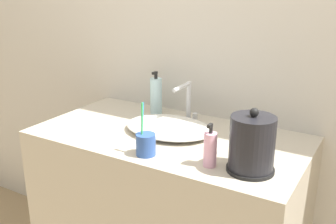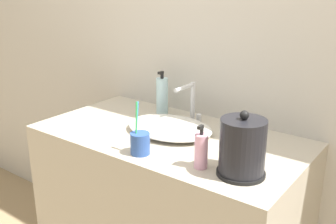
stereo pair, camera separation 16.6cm
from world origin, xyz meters
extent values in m
cube|color=beige|center=(0.00, 0.64, 1.30)|extent=(6.00, 0.04, 2.60)
cube|color=#B7AD99|center=(0.00, 0.31, 0.44)|extent=(1.17, 0.62, 0.89)
ellipsoid|color=silver|center=(-0.01, 0.33, 0.91)|extent=(0.40, 0.30, 0.05)
cylinder|color=silver|center=(-0.01, 0.51, 0.98)|extent=(0.02, 0.02, 0.19)
cylinder|color=silver|center=(-0.01, 0.44, 1.06)|extent=(0.02, 0.14, 0.02)
cylinder|color=silver|center=(0.02, 0.51, 0.91)|extent=(0.02, 0.02, 0.04)
cylinder|color=black|center=(0.42, 0.16, 0.89)|extent=(0.17, 0.17, 0.01)
cylinder|color=black|center=(0.42, 0.16, 0.98)|extent=(0.16, 0.16, 0.20)
sphere|color=black|center=(0.42, 0.16, 1.10)|extent=(0.03, 0.03, 0.03)
cylinder|color=#2D519E|center=(0.03, 0.08, 0.93)|extent=(0.07, 0.07, 0.08)
cylinder|color=green|center=(0.02, 0.08, 1.00)|extent=(0.02, 0.03, 0.17)
cylinder|color=#338CE0|center=(0.02, 0.08, 1.00)|extent=(0.01, 0.03, 0.17)
cylinder|color=silver|center=(-0.20, 0.52, 0.97)|extent=(0.06, 0.06, 0.18)
cylinder|color=black|center=(-0.20, 0.52, 1.07)|extent=(0.02, 0.02, 0.02)
cube|color=black|center=(-0.20, 0.51, 1.09)|extent=(0.01, 0.03, 0.01)
cylinder|color=#EAA8C6|center=(0.28, 0.12, 0.95)|extent=(0.05, 0.05, 0.13)
cylinder|color=black|center=(0.28, 0.12, 1.02)|extent=(0.01, 0.01, 0.02)
cube|color=black|center=(0.28, 0.11, 1.04)|extent=(0.01, 0.03, 0.01)
camera|label=1|loc=(0.80, -1.05, 1.51)|focal=42.00mm
camera|label=2|loc=(0.94, -0.96, 1.51)|focal=42.00mm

